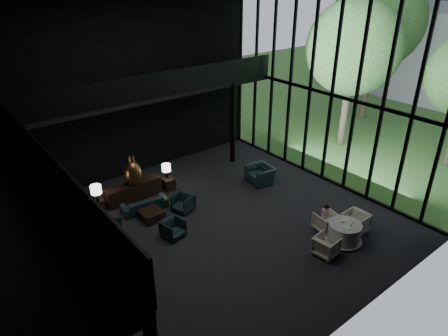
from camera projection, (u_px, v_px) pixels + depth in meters
floor at (201, 231)px, 14.90m from camera, size 14.00×12.00×0.02m
ceiling at (194, 0)px, 11.34m from camera, size 14.00×12.00×0.02m
wall_back at (119, 92)px, 17.33m from camera, size 14.00×0.04×8.00m
wall_front at (353, 208)px, 8.91m from camera, size 14.00×0.04×8.00m
curtain_wall at (332, 95)px, 16.98m from camera, size 0.20×12.00×8.00m
mezzanine_back at (151, 93)px, 17.18m from camera, size 12.00×2.00×0.25m
railing_left at (36, 154)px, 10.07m from camera, size 0.06×12.00×1.00m
railing_back at (161, 84)px, 16.21m from camera, size 12.00×0.06×1.00m
column_nw at (7, 167)px, 15.23m from camera, size 0.24×0.24×4.00m
column_ne at (233, 124)px, 19.48m from camera, size 0.24×0.24×4.00m
tree_near at (354, 48)px, 20.09m from camera, size 4.80×4.80×7.65m
tree_far at (377, 21)px, 23.93m from camera, size 5.60×5.60×8.80m
console at (134, 191)px, 16.82m from camera, size 2.42×0.55×0.77m
bronze_urn at (133, 173)px, 16.32m from camera, size 0.69×0.69×1.29m
side_table_left at (97, 206)px, 16.02m from camera, size 0.49×0.49×0.54m
table_lamp_left at (96, 190)px, 15.56m from camera, size 0.43×0.43×0.71m
side_table_right at (169, 184)px, 17.64m from camera, size 0.48×0.48×0.53m
table_lamp_right at (166, 168)px, 17.40m from camera, size 0.39×0.39×0.65m
sofa at (144, 203)px, 16.11m from camera, size 1.69×0.66×0.65m
lounge_armchair_west at (112, 231)px, 14.18m from camera, size 1.02×1.06×0.87m
lounge_armchair_east at (183, 202)px, 16.03m from camera, size 0.88×0.91×0.77m
lounge_armchair_south at (173, 228)px, 14.47m from camera, size 0.81×0.77×0.71m
window_armchair at (260, 171)px, 18.13m from camera, size 1.00×1.39×1.13m
coffee_table at (152, 215)px, 15.58m from camera, size 0.84×0.84×0.36m
dining_table at (344, 234)px, 14.21m from camera, size 1.31×1.31×0.75m
dining_chair_north at (326, 221)px, 14.82m from camera, size 0.89×0.85×0.80m
dining_chair_east at (356, 221)px, 14.72m from camera, size 0.86×0.92×0.93m
dining_chair_west at (326, 245)px, 13.54m from camera, size 0.77×0.81×0.77m
child at (326, 212)px, 14.69m from camera, size 0.29×0.29×0.62m
plate_a at (348, 227)px, 13.82m from camera, size 0.29×0.29×0.02m
plate_b at (345, 219)px, 14.26m from camera, size 0.30×0.30×0.02m
saucer at (354, 223)px, 14.09m from camera, size 0.16×0.16×0.01m
coffee_cup at (353, 222)px, 14.08m from camera, size 0.09×0.09×0.06m
cereal_bowl at (342, 221)px, 14.10m from camera, size 0.14×0.14×0.07m
cream_pot at (351, 225)px, 13.88m from camera, size 0.07×0.07×0.07m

